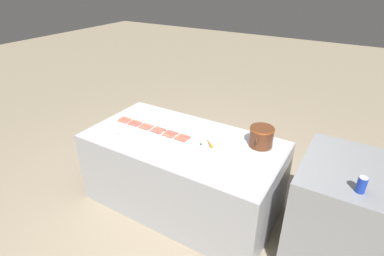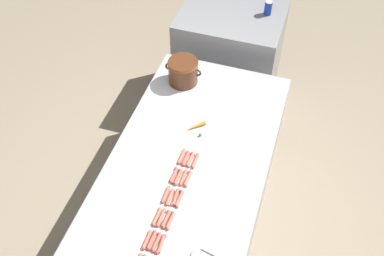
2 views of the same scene
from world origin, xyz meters
name	(u,v)px [view 1 (image 1 of 2)]	position (x,y,z in m)	size (l,w,h in m)	color
ground_plane	(184,201)	(0.00, 0.00, 0.00)	(20.00, 20.00, 0.00)	gray
griddle_counter	(183,172)	(0.00, 0.00, 0.42)	(1.06, 2.05, 0.84)	#9EA0A5
back_cabinet	(337,213)	(-0.10, 1.54, 0.49)	(0.92, 0.72, 0.98)	gray
hot_dog_0	(127,118)	(-0.05, -0.80, 0.85)	(0.02, 0.14, 0.02)	#BF604A
hot_dog_1	(137,121)	(-0.05, -0.64, 0.85)	(0.03, 0.14, 0.02)	#CB654E
hot_dog_2	(148,125)	(-0.05, -0.48, 0.85)	(0.03, 0.14, 0.02)	#C0674C
hot_dog_3	(161,128)	(-0.05, -0.31, 0.85)	(0.02, 0.14, 0.02)	#CC6150
hot_dog_4	(173,132)	(-0.05, -0.16, 0.85)	(0.03, 0.14, 0.02)	#C65B4B
hot_dog_5	(186,136)	(-0.05, 0.00, 0.85)	(0.02, 0.14, 0.02)	#C76349
hot_dog_6	(125,119)	(-0.02, -0.80, 0.85)	(0.03, 0.14, 0.02)	#C0654F
hot_dog_7	(136,123)	(-0.02, -0.64, 0.85)	(0.03, 0.14, 0.02)	#C45B4D
hot_dog_8	(147,126)	(-0.02, -0.48, 0.85)	(0.02, 0.14, 0.02)	#BF6251
hot_dog_9	(158,129)	(-0.02, -0.32, 0.85)	(0.02, 0.14, 0.02)	#CA654C
hot_dog_10	(171,133)	(-0.02, -0.16, 0.85)	(0.03, 0.14, 0.02)	#C25B4D
hot_dog_11	(183,137)	(-0.02, 0.00, 0.85)	(0.03, 0.14, 0.02)	#CC594D
hot_dog_12	(123,120)	(0.01, -0.80, 0.85)	(0.03, 0.14, 0.02)	#CD5B51
hot_dog_13	(134,124)	(0.01, -0.64, 0.85)	(0.03, 0.14, 0.02)	#C05A4B
hot_dog_14	(145,127)	(0.01, -0.48, 0.85)	(0.03, 0.14, 0.02)	#C05D4F
hot_dog_15	(157,131)	(0.01, -0.32, 0.85)	(0.03, 0.14, 0.02)	#C45A4D
hot_dog_16	(169,135)	(0.01, -0.16, 0.85)	(0.03, 0.14, 0.02)	#CB624A
hot_dog_17	(182,138)	(0.01, 0.00, 0.85)	(0.03, 0.14, 0.02)	#CD6749
hot_dog_18	(122,121)	(0.04, -0.80, 0.85)	(0.03, 0.14, 0.02)	#C3634A
hot_dog_19	(132,125)	(0.04, -0.64, 0.85)	(0.03, 0.14, 0.02)	#C25C49
hot_dog_20	(143,128)	(0.04, -0.48, 0.85)	(0.03, 0.14, 0.02)	#C8664F
hot_dog_21	(155,132)	(0.04, -0.32, 0.85)	(0.03, 0.14, 0.02)	#C35F50
hot_dog_22	(168,136)	(0.05, -0.16, 0.85)	(0.03, 0.14, 0.02)	#C6684D
hot_dog_23	(180,140)	(0.05, 0.00, 0.85)	(0.03, 0.14, 0.02)	#C65E47
bean_pot	(261,136)	(-0.29, 0.74, 0.95)	(0.30, 0.24, 0.20)	#562D19
serving_spoon	(117,134)	(0.29, -0.64, 0.85)	(0.27, 0.09, 0.02)	#B7B7BC
carrot	(209,143)	(-0.04, 0.28, 0.85)	(0.14, 0.14, 0.03)	orange
soda_can	(362,185)	(0.19, 1.63, 1.05)	(0.07, 0.07, 0.13)	#1938B2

